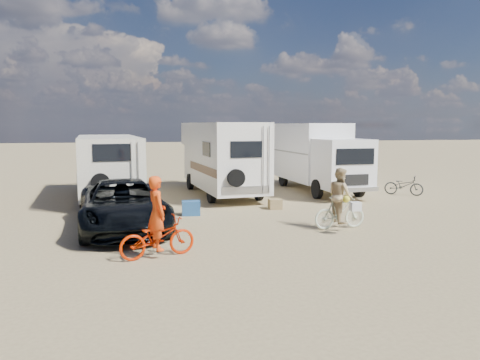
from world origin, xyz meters
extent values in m
plane|color=tan|center=(0.00, 0.00, 0.00)|extent=(140.00, 140.00, 0.00)
imported|color=black|center=(-4.23, 1.11, 0.71)|extent=(2.88, 5.33, 1.42)
imported|color=#C12100|center=(-3.35, -1.88, 0.46)|extent=(1.85, 1.11, 0.92)
imported|color=beige|center=(1.89, -0.02, 0.47)|extent=(1.60, 0.56, 0.94)
imported|color=#E94310|center=(-3.35, -1.88, 0.84)|extent=(0.57, 0.71, 1.68)
imported|color=tan|center=(1.89, -0.02, 0.80)|extent=(0.66, 0.82, 1.60)
imported|color=#272927|center=(7.23, 5.42, 0.42)|extent=(1.59, 1.42, 0.84)
cube|color=#245188|center=(-2.13, 2.86, 0.24)|extent=(0.62, 0.47, 0.48)
cube|color=olive|center=(0.93, 3.40, 0.18)|extent=(0.47, 0.47, 0.36)
camera|label=1|loc=(-3.58, -12.17, 2.98)|focal=34.31mm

